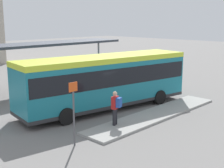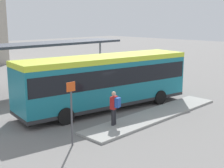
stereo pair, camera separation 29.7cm
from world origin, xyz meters
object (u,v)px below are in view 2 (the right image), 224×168
(pedestrian_waiting, at_px, (115,106))
(bicycle_blue, at_px, (134,75))
(city_bus, at_px, (106,78))
(bicycle_black, at_px, (157,79))
(potted_planter_near_shelter, at_px, (120,75))
(bicycle_red, at_px, (143,76))
(bicycle_green, at_px, (149,78))
(platform_sign, at_px, (72,111))

(pedestrian_waiting, bearing_deg, bicycle_blue, -70.70)
(city_bus, distance_m, bicycle_black, 8.75)
(potted_planter_near_shelter, bearing_deg, bicycle_blue, 5.68)
(pedestrian_waiting, distance_m, potted_planter_near_shelter, 11.24)
(pedestrian_waiting, bearing_deg, bicycle_red, -74.55)
(bicycle_green, distance_m, platform_sign, 14.64)
(bicycle_green, height_order, platform_sign, platform_sign)
(bicycle_black, relative_size, potted_planter_near_shelter, 1.36)
(pedestrian_waiting, relative_size, bicycle_red, 0.97)
(pedestrian_waiting, relative_size, bicycle_blue, 0.96)
(bicycle_black, xyz_separation_m, potted_planter_near_shelter, (-1.97, 2.45, 0.30))
(bicycle_blue, relative_size, potted_planter_near_shelter, 1.41)
(potted_planter_near_shelter, distance_m, platform_sign, 13.76)
(bicycle_black, distance_m, bicycle_blue, 2.65)
(bicycle_green, bearing_deg, bicycle_red, 161.10)
(city_bus, bearing_deg, bicycle_green, 30.57)
(pedestrian_waiting, distance_m, bicycle_green, 11.87)
(city_bus, relative_size, bicycle_green, 6.61)
(potted_planter_near_shelter, bearing_deg, bicycle_red, -16.84)
(bicycle_red, bearing_deg, platform_sign, -61.39)
(bicycle_green, xyz_separation_m, bicycle_red, (0.37, 0.88, 0.02))
(bicycle_black, bearing_deg, bicycle_green, -170.45)
(bicycle_blue, bearing_deg, bicycle_green, 0.57)
(pedestrian_waiting, relative_size, platform_sign, 0.62)
(bicycle_red, bearing_deg, city_bus, -63.73)
(city_bus, distance_m, bicycle_red, 9.62)
(bicycle_red, xyz_separation_m, bicycle_blue, (-0.23, 0.88, 0.00))
(potted_planter_near_shelter, bearing_deg, city_bus, -143.07)
(bicycle_green, bearing_deg, bicycle_black, 8.66)
(bicycle_black, bearing_deg, platform_sign, -63.61)
(city_bus, relative_size, bicycle_blue, 6.22)
(city_bus, relative_size, pedestrian_waiting, 6.45)
(bicycle_green, bearing_deg, pedestrian_waiting, -56.45)
(bicycle_black, bearing_deg, bicycle_blue, -176.78)
(bicycle_red, relative_size, bicycle_blue, 0.99)
(bicycle_blue, relative_size, platform_sign, 0.64)
(pedestrian_waiting, height_order, bicycle_black, pedestrian_waiting)
(pedestrian_waiting, distance_m, bicycle_red, 12.64)
(platform_sign, bearing_deg, pedestrian_waiting, 6.07)
(bicycle_red, height_order, platform_sign, platform_sign)
(bicycle_green, bearing_deg, city_bus, -65.27)
(city_bus, height_order, pedestrian_waiting, city_bus)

